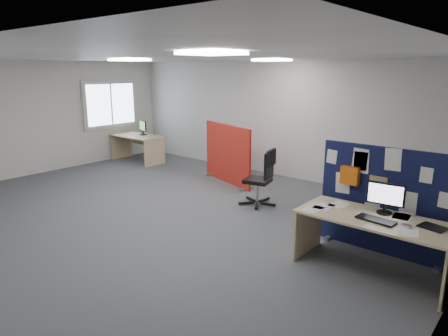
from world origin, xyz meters
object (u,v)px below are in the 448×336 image
Objects in this scene: red_divider at (227,154)px; second_desk at (138,142)px; navy_divider at (383,201)px; main_desk at (375,229)px; monitor_second at (143,127)px; monitor_main at (386,197)px; office_chair at (263,174)px.

red_divider is 3.24m from second_desk.
navy_divider is at bearing -11.38° from second_desk.
main_desk is 4.38× the size of monitor_second.
navy_divider is 1.08× the size of red_divider.
monitor_second is (-7.19, 2.17, 0.38)m from main_desk.
monitor_main is 0.43× the size of office_chair.
navy_divider is 2.45m from office_chair.
monitor_main reaches higher than second_desk.
monitor_main is 0.27× the size of red_divider.
monitor_second is 4.81m from office_chair.
monitor_main is 4.46m from red_divider.
monitor_main is at bearing -6.31° from red_divider.
office_chair reaches higher than second_desk.
monitor_second is at bearing 163.21° from main_desk.
monitor_main is (0.04, 0.18, 0.39)m from main_desk.
navy_divider reaches higher than red_divider.
monitor_main is 7.54m from second_desk.
navy_divider is 7.29m from second_desk.
office_chair is (-2.49, 1.19, 0.04)m from main_desk.
second_desk is at bearing 160.55° from monitor_main.
main_desk is at bearing 1.06° from monitor_second.
red_divider reaches higher than monitor_second.
office_chair is at bearing 6.06° from monitor_second.
navy_divider reaches higher than second_desk.
second_desk is at bearing -101.78° from monitor_second.
red_divider reaches higher than office_chair.
main_desk is at bearing -39.93° from office_chair.
monitor_main is (0.16, -0.43, 0.20)m from navy_divider.
monitor_main is 2.75m from office_chair.
monitor_second is at bearing -165.52° from red_divider.
second_desk is at bearing 168.62° from navy_divider.
navy_divider is at bearing 101.16° from main_desk.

